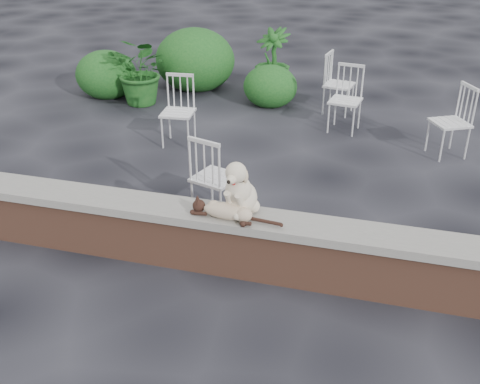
% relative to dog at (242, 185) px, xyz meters
% --- Properties ---
extents(ground, '(60.00, 60.00, 0.00)m').
position_rel_dog_xyz_m(ground, '(0.19, -0.07, -0.84)').
color(ground, black).
rests_on(ground, ground).
extents(brick_wall, '(6.00, 0.30, 0.50)m').
position_rel_dog_xyz_m(brick_wall, '(0.19, -0.07, -0.59)').
color(brick_wall, brown).
rests_on(brick_wall, ground).
extents(capstone, '(6.20, 0.40, 0.08)m').
position_rel_dog_xyz_m(capstone, '(0.19, -0.07, -0.30)').
color(capstone, slate).
rests_on(capstone, brick_wall).
extents(dog, '(0.42, 0.51, 0.53)m').
position_rel_dog_xyz_m(dog, '(0.00, 0.00, 0.00)').
color(dog, beige).
rests_on(dog, capstone).
extents(cat, '(1.00, 0.39, 0.17)m').
position_rel_dog_xyz_m(cat, '(-0.08, -0.15, -0.18)').
color(cat, tan).
rests_on(cat, capstone).
extents(chair_a, '(0.61, 0.61, 0.94)m').
position_rel_dog_xyz_m(chair_a, '(-1.59, 2.58, -0.37)').
color(chair_a, white).
rests_on(chair_a, ground).
extents(chair_d, '(0.76, 0.76, 0.94)m').
position_rel_dog_xyz_m(chair_d, '(1.93, 3.16, -0.37)').
color(chair_d, white).
rests_on(chair_d, ground).
extents(chair_e, '(0.64, 0.64, 0.94)m').
position_rel_dog_xyz_m(chair_e, '(0.36, 4.43, -0.37)').
color(chair_e, white).
rests_on(chair_e, ground).
extents(chair_b, '(0.64, 0.64, 0.94)m').
position_rel_dog_xyz_m(chair_b, '(0.53, 3.69, -0.37)').
color(chair_b, white).
rests_on(chair_b, ground).
extents(chair_c, '(0.70, 0.70, 0.94)m').
position_rel_dog_xyz_m(chair_c, '(-0.50, 0.83, -0.37)').
color(chair_c, white).
rests_on(chair_c, ground).
extents(potted_plant_a, '(1.13, 1.02, 1.11)m').
position_rel_dog_xyz_m(potted_plant_a, '(-2.75, 4.03, -0.29)').
color(potted_plant_a, '#154C1A').
rests_on(potted_plant_a, ground).
extents(potted_plant_b, '(0.79, 0.79, 1.07)m').
position_rel_dog_xyz_m(potted_plant_b, '(-0.89, 5.30, -0.31)').
color(potted_plant_b, '#154C1A').
rests_on(potted_plant_b, ground).
extents(shrubbery, '(3.72, 1.95, 1.10)m').
position_rel_dog_xyz_m(shrubbery, '(-2.32, 4.79, -0.41)').
color(shrubbery, '#154C1A').
rests_on(shrubbery, ground).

